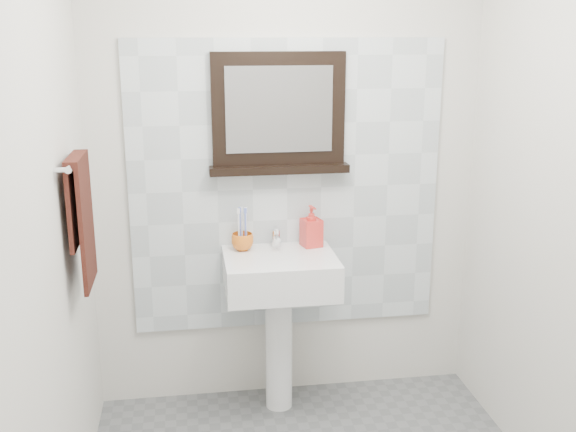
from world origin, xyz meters
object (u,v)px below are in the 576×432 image
Objects in this scene: pedestal_sink at (280,290)px; toothbrush_cup at (242,242)px; soap_dispenser at (311,226)px; hand_towel at (81,211)px; framed_mirror at (279,116)px.

pedestal_sink is 8.57× the size of toothbrush_cup.
hand_towel reaches higher than soap_dispenser.
pedestal_sink is at bearing -158.84° from soap_dispenser.
framed_mirror reaches higher than soap_dispenser.
toothbrush_cup is (-0.17, 0.11, 0.23)m from pedestal_sink.
soap_dispenser is 1.19m from hand_towel.
framed_mirror is at bearing 21.19° from toothbrush_cup.
toothbrush_cup is 0.53× the size of soap_dispenser.
toothbrush_cup is at bearing 34.14° from hand_towel.
soap_dispenser is (0.36, 0.01, 0.06)m from toothbrush_cup.
toothbrush_cup is at bearing 169.04° from soap_dispenser.
soap_dispenser is (0.18, 0.12, 0.29)m from pedestal_sink.
toothbrush_cup is at bearing -158.81° from framed_mirror.
hand_towel reaches higher than pedestal_sink.
framed_mirror is 1.28× the size of hand_towel.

